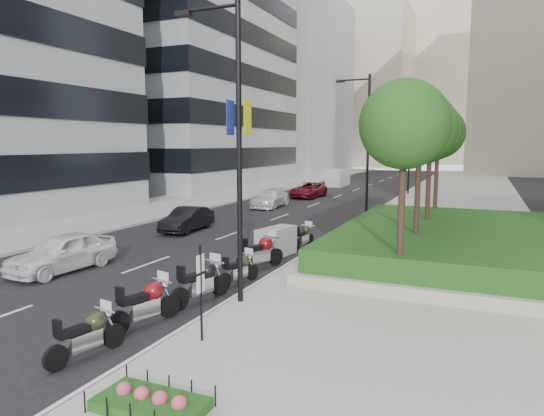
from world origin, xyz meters
The scene contains 32 objects.
ground centered at (0.00, 0.00, 0.00)m, with size 160.00×160.00×0.00m, color black.
sidewalk_right centered at (9.00, 30.00, 0.07)m, with size 10.00×100.00×0.15m, color #9E9B93.
sidewalk_left centered at (-12.00, 30.00, 0.07)m, with size 8.00×100.00×0.15m, color #9E9B93.
lane_edge centered at (3.70, 30.00, 0.01)m, with size 0.12×100.00×0.01m, color silver.
lane_centre centered at (-1.50, 30.00, 0.01)m, with size 0.12×100.00×0.01m, color silver.
building_grey_mid centered at (-24.00, 38.00, 20.00)m, with size 22.00×26.00×40.00m, color gray.
building_grey_far centered at (-24.00, 70.00, 15.00)m, with size 22.00×26.00×30.00m, color gray.
building_cream_left centered at (-18.00, 100.00, 17.00)m, with size 26.00×24.00×34.00m, color #B7AD93.
building_cream_centre centered at (2.00, 120.00, 19.00)m, with size 30.00×24.00×38.00m, color #B7AD93.
planter centered at (10.00, 10.00, 0.35)m, with size 10.00×14.00×0.40m, color #A1A096.
hedge centered at (10.00, 10.00, 0.95)m, with size 9.40×13.40×0.80m, color #113D15.
flower_bed centered at (5.60, -5.00, 0.25)m, with size 2.00×1.00×0.20m, color #113D15.
tree_0 centered at (8.50, 4.00, 5.42)m, with size 2.80×2.80×6.30m.
tree_1 centered at (8.50, 8.00, 5.42)m, with size 2.80×2.80×6.30m.
tree_2 centered at (8.50, 12.00, 5.42)m, with size 2.80×2.80×6.30m.
tree_3 centered at (8.50, 16.00, 5.42)m, with size 2.80×2.80×6.30m.
lamp_post_0 centered at (4.14, 1.00, 5.07)m, with size 2.34×0.45×9.00m.
lamp_post_1 centered at (4.14, 18.00, 5.07)m, with size 2.34×0.45×9.00m.
lamp_post_2 centered at (4.14, 36.00, 5.07)m, with size 2.34×0.45×9.00m.
parking_sign centered at (4.80, -2.00, 1.46)m, with size 0.06×0.32×2.50m.
motorcycle_0 centered at (2.77, -3.59, 0.55)m, with size 0.70×2.06×1.03m.
motorcycle_1 centered at (2.74, -1.45, 0.62)m, with size 0.87×2.30×1.16m.
motorcycle_2 centered at (3.05, 0.84, 0.65)m, with size 0.89×2.39×1.21m.
motorcycle_3 centered at (3.24, 2.99, 0.54)m, with size 0.74×2.01×1.02m.
motorcycle_4 centered at (3.04, 5.18, 0.66)m, with size 1.13×2.36×1.23m.
motorcycle_5 centered at (2.75, 7.38, 0.63)m, with size 1.22×2.21×1.27m.
motorcycle_6 centered at (3.26, 9.50, 0.55)m, with size 0.69×2.06×1.02m.
car_a centered at (-3.80, 1.87, 0.74)m, with size 1.75×4.34×1.48m, color white.
car_b centered at (-4.23, 11.07, 0.67)m, with size 1.42×4.06×1.34m, color black.
car_c centered at (-4.16, 22.42, 0.68)m, with size 1.90×4.67×1.35m, color silver.
car_d centered at (-3.69, 29.98, 0.68)m, with size 2.27×4.92×1.37m, color #600B16.
delivery_van centered at (-4.57, 42.62, 0.89)m, with size 1.74×4.54×1.90m.
Camera 1 is at (10.81, -11.55, 4.85)m, focal length 32.00 mm.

